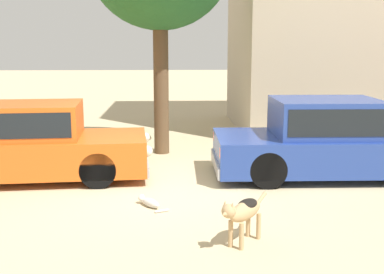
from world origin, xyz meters
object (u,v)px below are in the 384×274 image
(parked_sedan_second, at_px, (326,139))
(stray_cat, at_px, (149,202))
(stray_dog_spotted, at_px, (244,211))
(parked_sedan_nearest, at_px, (28,142))

(parked_sedan_second, xyz_separation_m, stray_cat, (-3.30, -1.73, -0.66))
(parked_sedan_second, height_order, stray_dog_spotted, parked_sedan_second)
(parked_sedan_second, xyz_separation_m, stray_dog_spotted, (-2.05, -3.25, -0.29))
(parked_sedan_nearest, distance_m, stray_dog_spotted, 4.82)
(parked_sedan_nearest, relative_size, stray_dog_spotted, 5.20)
(parked_sedan_second, distance_m, stray_cat, 3.78)
(parked_sedan_second, bearing_deg, stray_dog_spotted, -121.38)
(parked_sedan_second, bearing_deg, stray_cat, -151.53)
(stray_dog_spotted, distance_m, stray_cat, 2.00)
(parked_sedan_nearest, height_order, parked_sedan_second, parked_sedan_second)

